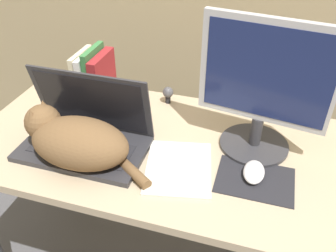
# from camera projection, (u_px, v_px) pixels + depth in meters

# --- Properties ---
(desk) EXTENTS (1.34, 0.63, 0.71)m
(desk) POSITION_uv_depth(u_px,v_px,m) (172.00, 164.00, 1.20)
(desk) COLOR tan
(desk) RESTS_ON ground_plane
(laptop) EXTENTS (0.40, 0.23, 0.24)m
(laptop) POSITION_uv_depth(u_px,v_px,m) (86.00, 134.00, 1.13)
(laptop) COLOR #2D2D33
(laptop) RESTS_ON desk
(cat) EXTENTS (0.43, 0.19, 0.16)m
(cat) POSITION_uv_depth(u_px,v_px,m) (75.00, 140.00, 1.06)
(cat) COLOR brown
(cat) RESTS_ON desk
(external_monitor) EXTENTS (0.39, 0.22, 0.42)m
(external_monitor) POSITION_uv_depth(u_px,v_px,m) (264.00, 88.00, 1.03)
(external_monitor) COLOR #333338
(external_monitor) RESTS_ON desk
(mousepad) EXTENTS (0.22, 0.16, 0.00)m
(mousepad) POSITION_uv_depth(u_px,v_px,m) (255.00, 180.00, 1.03)
(mousepad) COLOR #232328
(mousepad) RESTS_ON desk
(computer_mouse) EXTENTS (0.06, 0.10, 0.03)m
(computer_mouse) POSITION_uv_depth(u_px,v_px,m) (254.00, 172.00, 1.03)
(computer_mouse) COLOR silver
(computer_mouse) RESTS_ON mousepad
(book_row) EXTENTS (0.11, 0.16, 0.21)m
(book_row) POSITION_uv_depth(u_px,v_px,m) (95.00, 76.00, 1.34)
(book_row) COLOR beige
(book_row) RESTS_ON desk
(notepad) EXTENTS (0.24, 0.28, 0.01)m
(notepad) POSITION_uv_depth(u_px,v_px,m) (179.00, 168.00, 1.06)
(notepad) COLOR silver
(notepad) RESTS_ON desk
(webcam) EXTENTS (0.04, 0.04, 0.07)m
(webcam) POSITION_uv_depth(u_px,v_px,m) (168.00, 93.00, 1.35)
(webcam) COLOR #232328
(webcam) RESTS_ON desk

